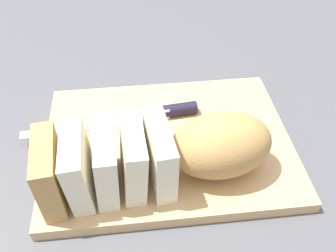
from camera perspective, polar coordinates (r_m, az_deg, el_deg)
ground_plane at (r=0.60m, az=0.00°, el=-3.39°), size 3.00×3.00×0.00m
cutting_board at (r=0.59m, az=0.00°, el=-2.76°), size 0.40×0.31×0.02m
bread_loaf at (r=0.50m, az=-0.30°, el=-4.32°), size 0.33×0.11×0.10m
bread_knife at (r=0.62m, az=-1.99°, el=1.90°), size 0.29×0.03×0.02m
crumb_near_knife at (r=0.57m, az=-5.42°, el=-3.33°), size 0.01×0.01×0.01m
crumb_near_loaf at (r=0.60m, az=-1.08°, el=-0.68°), size 0.00×0.00×0.00m
crumb_stray_left at (r=0.57m, az=2.32°, el=-2.70°), size 0.01×0.01×0.01m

